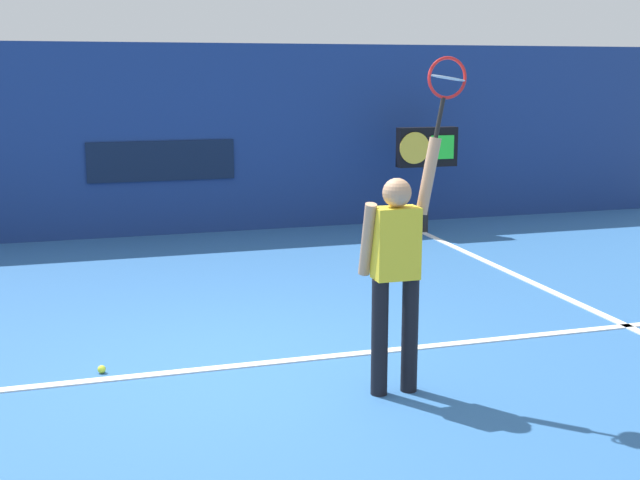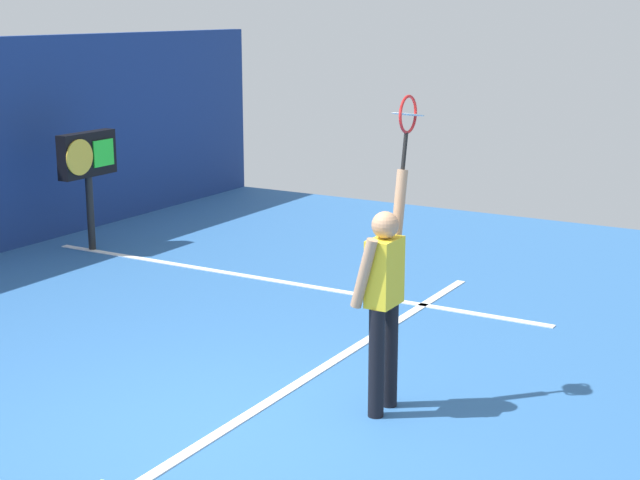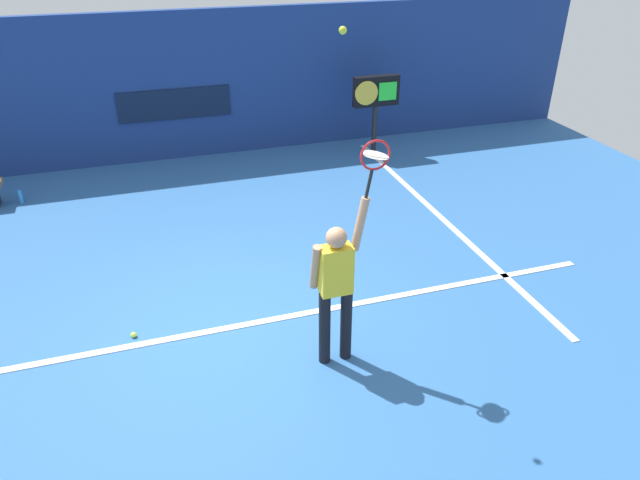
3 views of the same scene
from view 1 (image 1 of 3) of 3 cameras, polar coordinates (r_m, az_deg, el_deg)
ground_plane at (r=7.08m, az=-5.63°, el=-8.77°), size 18.00×18.00×0.00m
back_wall at (r=12.70m, az=-11.09°, el=6.84°), size 18.00×0.20×2.89m
sponsor_banner_center at (r=12.61m, az=-10.98°, el=5.43°), size 2.20×0.03×0.60m
court_baseline at (r=7.08m, az=-5.63°, el=-8.71°), size 10.00×0.10×0.01m
court_sideline at (r=10.23m, az=13.89°, el=-2.58°), size 0.10×7.00×0.01m
tennis_player at (r=6.24m, az=5.31°, el=-1.87°), size 0.59×0.31×1.99m
tennis_racket at (r=6.21m, az=8.80°, el=10.80°), size 0.36×0.27×0.62m
scoreboard_clock at (r=12.68m, az=7.45°, el=6.13°), size 0.96×0.20×1.63m
spare_ball at (r=7.12m, az=-14.98°, el=-8.70°), size 0.07×0.07×0.07m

